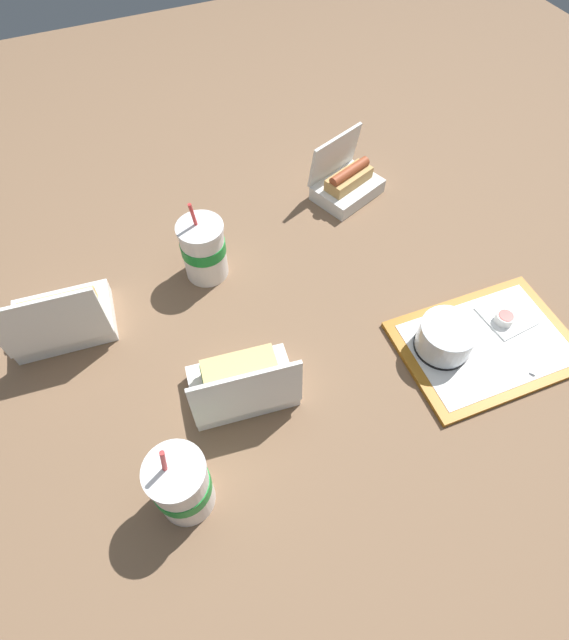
{
  "coord_description": "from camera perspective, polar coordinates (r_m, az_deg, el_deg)",
  "views": [
    {
      "loc": [
        0.29,
        0.59,
        0.91
      ],
      "look_at": [
        0.05,
        0.03,
        0.05
      ],
      "focal_mm": 28.0,
      "sensor_mm": 36.0,
      "label": 1
    }
  ],
  "objects": [
    {
      "name": "clamshell_hotdog_back",
      "position": [
        1.39,
        7.06,
        15.35
      ],
      "size": [
        0.21,
        0.18,
        0.16
      ],
      "color": "white",
      "rests_on": "ground_plane"
    },
    {
      "name": "cake_container",
      "position": [
        1.09,
        17.9,
        -1.97
      ],
      "size": [
        0.12,
        0.12,
        0.07
      ],
      "color": "black",
      "rests_on": "food_tray"
    },
    {
      "name": "ketchup_cup",
      "position": [
        1.19,
        23.84,
        0.16
      ],
      "size": [
        0.04,
        0.04,
        0.02
      ],
      "color": "white",
      "rests_on": "food_tray"
    },
    {
      "name": "clamshell_sandwich_center",
      "position": [
        0.99,
        -4.83,
        -7.21
      ],
      "size": [
        0.22,
        0.16,
        0.17
      ],
      "color": "white",
      "rests_on": "ground_plane"
    },
    {
      "name": "soda_cup_left",
      "position": [
        0.89,
        -11.69,
        -18.02
      ],
      "size": [
        0.1,
        0.1,
        0.21
      ],
      "color": "white",
      "rests_on": "ground_plane"
    },
    {
      "name": "ground_plane",
      "position": [
        1.13,
        1.62,
        0.56
      ],
      "size": [
        3.2,
        3.2,
        0.0
      ],
      "primitive_type": "plane",
      "color": "brown"
    },
    {
      "name": "soda_cup_right",
      "position": [
        1.16,
        -9.23,
        7.98
      ],
      "size": [
        0.11,
        0.11,
        0.21
      ],
      "color": "white",
      "rests_on": "ground_plane"
    },
    {
      "name": "clamshell_hotdog_corner",
      "position": [
        1.17,
        -24.16,
        0.2
      ],
      "size": [
        0.22,
        0.18,
        0.19
      ],
      "color": "white",
      "rests_on": "ground_plane"
    },
    {
      "name": "food_tray",
      "position": [
        1.16,
        22.06,
        -2.62
      ],
      "size": [
        0.38,
        0.28,
        0.01
      ],
      "color": "#A56619",
      "rests_on": "ground_plane"
    },
    {
      "name": "napkin_stack",
      "position": [
        1.21,
        24.0,
        0.45
      ],
      "size": [
        0.11,
        0.11,
        0.0
      ],
      "primitive_type": "cube",
      "rotation": [
        0.0,
        0.0,
        0.08
      ],
      "color": "white",
      "rests_on": "food_tray"
    },
    {
      "name": "plastic_fork",
      "position": [
        1.18,
        27.42,
        -3.69
      ],
      "size": [
        0.1,
        0.06,
        0.0
      ],
      "primitive_type": "cube",
      "rotation": [
        0.0,
        0.0,
        0.49
      ],
      "color": "white",
      "rests_on": "food_tray"
    }
  ]
}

